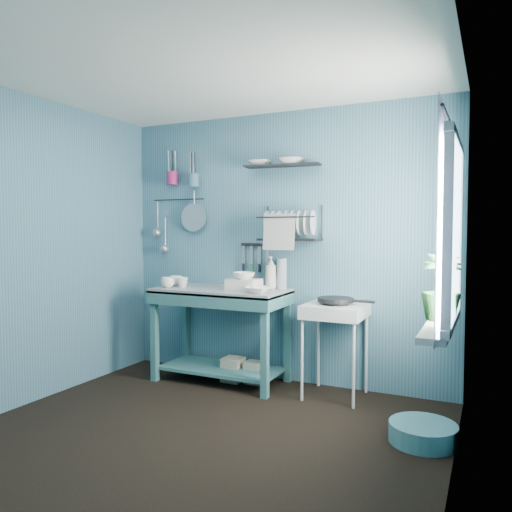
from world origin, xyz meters
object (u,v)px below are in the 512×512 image
at_px(storage_tin_small, 254,372).
at_px(wash_tub, 244,285).
at_px(frying_pan, 335,300).
at_px(utensil_cup_magenta, 172,178).
at_px(soap_bottle, 271,272).
at_px(storage_tin_large, 233,369).
at_px(colander, 194,218).
at_px(work_counter, 221,335).
at_px(hotplate_stand, 335,350).
at_px(potted_plant, 441,286).
at_px(floor_basin, 423,433).
at_px(mug_left, 168,282).
at_px(water_bottle, 282,274).
at_px(mug_right, 176,281).
at_px(utensil_cup_teal, 194,180).
at_px(dish_rack, 290,223).
at_px(mug_mid, 183,282).

bearing_deg(storage_tin_small, wash_tub, -116.57).
relative_size(frying_pan, utensil_cup_magenta, 2.31).
distance_m(soap_bottle, storage_tin_large, 0.98).
bearing_deg(colander, work_counter, -28.87).
bearing_deg(hotplate_stand, potted_plant, -40.32).
bearing_deg(floor_basin, mug_left, 169.29).
distance_m(work_counter, water_bottle, 0.81).
relative_size(mug_left, mug_right, 1.00).
xyz_separation_m(wash_tub, utensil_cup_teal, (-0.68, 0.24, 0.98)).
distance_m(utensil_cup_teal, floor_basin, 3.06).
bearing_deg(dish_rack, utensil_cup_teal, -176.77).
relative_size(dish_rack, colander, 1.96).
bearing_deg(mug_right, utensil_cup_magenta, 129.94).
bearing_deg(floor_basin, water_bottle, 148.69).
relative_size(storage_tin_small, floor_basin, 0.45).
xyz_separation_m(wash_tub, storage_tin_large, (-0.15, 0.07, -0.81)).
height_order(work_counter, wash_tub, wash_tub).
bearing_deg(storage_tin_small, utensil_cup_magenta, 172.02).
relative_size(water_bottle, utensil_cup_teal, 2.15).
bearing_deg(utensil_cup_teal, colander, 125.95).
height_order(mug_right, water_bottle, water_bottle).
distance_m(colander, storage_tin_small, 1.63).
distance_m(mug_mid, floor_basin, 2.47).
bearing_deg(mug_left, mug_right, 97.13).
bearing_deg(floor_basin, potted_plant, -2.55).
xyz_separation_m(mug_mid, potted_plant, (2.35, -0.55, 0.13)).
bearing_deg(utensil_cup_teal, soap_bottle, -1.19).
distance_m(mug_right, soap_bottle, 0.95).
xyz_separation_m(storage_tin_small, floor_basin, (1.58, -0.69, -0.04)).
xyz_separation_m(frying_pan, storage_tin_small, (-0.78, 0.04, -0.73)).
height_order(frying_pan, utensil_cup_teal, utensil_cup_teal).
relative_size(work_counter, water_bottle, 4.39).
height_order(mug_mid, frying_pan, mug_mid).
distance_m(wash_tub, utensil_cup_teal, 1.22).
height_order(mug_right, floor_basin, mug_right).
distance_m(wash_tub, dish_rack, 0.69).
height_order(mug_left, floor_basin, mug_left).
relative_size(soap_bottle, hotplate_stand, 0.38).
bearing_deg(soap_bottle, wash_tub, -127.69).
bearing_deg(soap_bottle, storage_tin_small, -135.00).
bearing_deg(wash_tub, storage_tin_large, 154.98).
bearing_deg(wash_tub, colander, 159.05).
bearing_deg(colander, mug_left, -94.33).
xyz_separation_m(mug_mid, wash_tub, (0.63, 0.04, 0.00)).
distance_m(mug_right, dish_rack, 1.26).
xyz_separation_m(frying_pan, potted_plant, (0.89, -0.65, 0.22)).
distance_m(mug_mid, hotplate_stand, 1.56).
bearing_deg(storage_tin_small, frying_pan, -3.04).
xyz_separation_m(utensil_cup_magenta, utensil_cup_teal, (0.25, 0.00, -0.03)).
distance_m(utensil_cup_magenta, utensil_cup_teal, 0.26).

